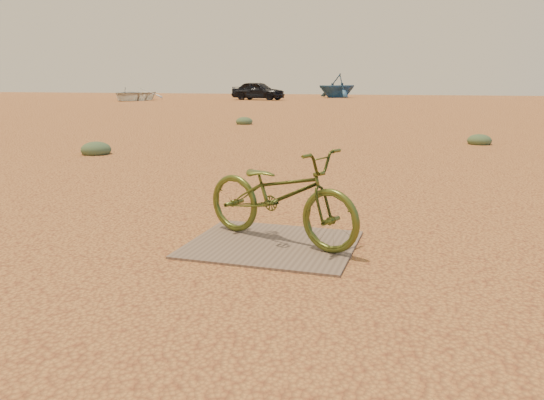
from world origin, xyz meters
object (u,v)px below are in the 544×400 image
(car, at_px, (258,91))
(plywood_board, at_px, (272,244))
(boat_near_left, at_px, (133,94))
(boat_far_left, at_px, (337,86))
(bicycle, at_px, (280,195))

(car, bearing_deg, plywood_board, -152.26)
(plywood_board, xyz_separation_m, boat_near_left, (-22.39, 33.93, 0.52))
(plywood_board, bearing_deg, car, 108.92)
(plywood_board, height_order, boat_far_left, boat_far_left)
(boat_far_left, bearing_deg, plywood_board, -41.00)
(boat_near_left, bearing_deg, bicycle, -58.89)
(bicycle, height_order, car, car)
(car, xyz_separation_m, boat_far_left, (5.13, 8.43, 0.38))
(bicycle, relative_size, boat_far_left, 0.40)
(boat_far_left, bearing_deg, car, -82.07)
(boat_near_left, bearing_deg, plywood_board, -59.02)
(bicycle, height_order, boat_far_left, boat_far_left)
(plywood_board, xyz_separation_m, car, (-13.17, 38.42, 0.75))
(bicycle, distance_m, boat_near_left, 40.60)
(boat_far_left, bearing_deg, boat_near_left, -98.76)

